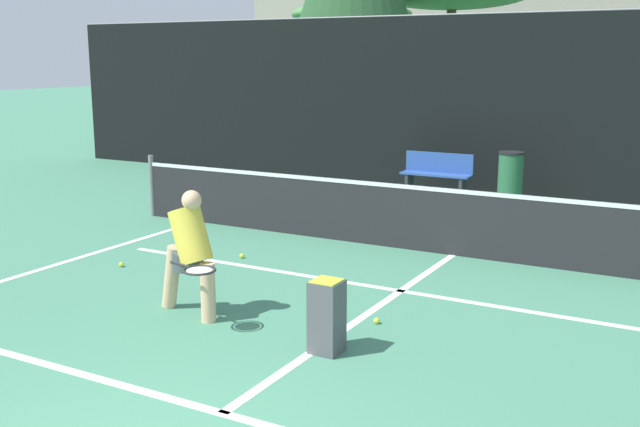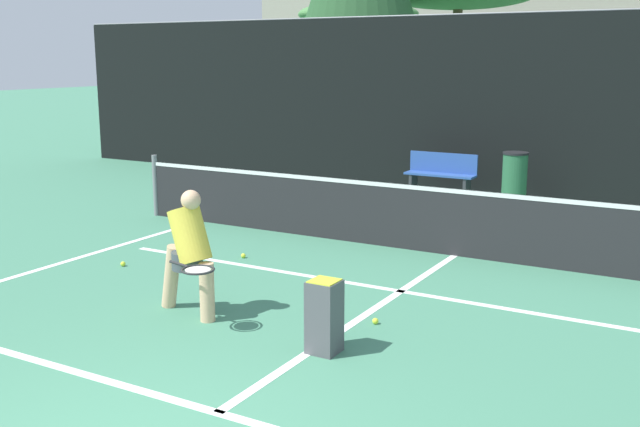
% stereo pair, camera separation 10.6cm
% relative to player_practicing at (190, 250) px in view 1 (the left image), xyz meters
% --- Properties ---
extents(court_baseline_near, '(11.00, 0.10, 0.01)m').
position_rel_player_practicing_xyz_m(court_baseline_near, '(1.64, -1.68, -0.73)').
color(court_baseline_near, white).
rests_on(court_baseline_near, ground).
extents(court_service_line, '(8.25, 0.10, 0.01)m').
position_rel_player_practicing_xyz_m(court_service_line, '(1.64, 1.89, -0.73)').
color(court_service_line, white).
rests_on(court_service_line, ground).
extents(court_center_mark, '(0.10, 5.46, 0.01)m').
position_rel_player_practicing_xyz_m(court_center_mark, '(1.64, 1.04, -0.73)').
color(court_center_mark, white).
rests_on(court_center_mark, ground).
extents(court_sideline_left, '(0.10, 6.46, 0.01)m').
position_rel_player_practicing_xyz_m(court_sideline_left, '(-2.87, 1.04, -0.73)').
color(court_sideline_left, white).
rests_on(court_sideline_left, ground).
extents(net, '(11.09, 0.09, 1.07)m').
position_rel_player_practicing_xyz_m(net, '(1.64, 3.77, -0.22)').
color(net, slate).
rests_on(net, ground).
extents(fence_back, '(24.00, 0.06, 3.59)m').
position_rel_player_practicing_xyz_m(fence_back, '(1.64, 8.84, 1.06)').
color(fence_back, black).
rests_on(fence_back, ground).
extents(player_practicing, '(1.10, 0.75, 1.39)m').
position_rel_player_practicing_xyz_m(player_practicing, '(0.00, 0.00, 0.00)').
color(player_practicing, '#DBAD84').
rests_on(player_practicing, ground).
extents(tennis_ball_scattered_2, '(0.07, 0.07, 0.07)m').
position_rel_player_practicing_xyz_m(tennis_ball_scattered_2, '(-2.03, 1.06, -0.70)').
color(tennis_ball_scattered_2, '#D1E033').
rests_on(tennis_ball_scattered_2, ground).
extents(tennis_ball_scattered_3, '(0.07, 0.07, 0.07)m').
position_rel_player_practicing_xyz_m(tennis_ball_scattered_3, '(1.85, 0.74, -0.70)').
color(tennis_ball_scattered_3, '#D1E033').
rests_on(tennis_ball_scattered_3, ground).
extents(tennis_ball_scattered_5, '(0.07, 0.07, 0.07)m').
position_rel_player_practicing_xyz_m(tennis_ball_scattered_5, '(-0.88, 2.20, -0.70)').
color(tennis_ball_scattered_5, '#D1E033').
rests_on(tennis_ball_scattered_5, ground).
extents(ball_hopper, '(0.28, 0.28, 0.71)m').
position_rel_player_practicing_xyz_m(ball_hopper, '(1.76, -0.19, -0.36)').
color(ball_hopper, '#4C4C51').
rests_on(ball_hopper, ground).
extents(courtside_bench, '(1.41, 0.38, 0.86)m').
position_rel_player_practicing_xyz_m(courtside_bench, '(-0.18, 8.02, -0.28)').
color(courtside_bench, '#2D519E').
rests_on(courtside_bench, ground).
extents(trash_bin, '(0.48, 0.48, 0.99)m').
position_rel_player_practicing_xyz_m(trash_bin, '(1.32, 7.93, -0.24)').
color(trash_bin, '#28603D').
rests_on(trash_bin, ground).
extents(parked_car, '(1.83, 4.36, 1.43)m').
position_rel_player_practicing_xyz_m(parked_car, '(2.89, 12.18, -0.13)').
color(parked_car, '#B7B7BC').
rests_on(parked_car, ground).
extents(tree_mid, '(4.20, 4.20, 4.62)m').
position_rel_player_practicing_xyz_m(tree_mid, '(-7.13, 18.02, 3.40)').
color(tree_mid, brown).
rests_on(tree_mid, ground).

